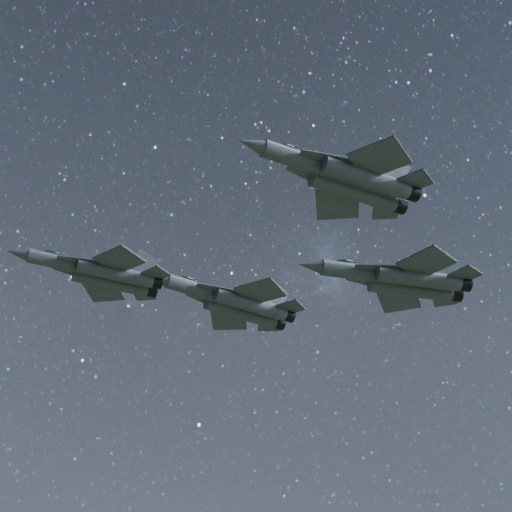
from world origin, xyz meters
name	(u,v)px	position (x,y,z in m)	size (l,w,h in m)	color
jet_lead	(101,273)	(-15.93, 6.75, 155.01)	(16.77, 11.97, 4.29)	#353D42
jet_left	(235,303)	(1.82, 13.01, 159.05)	(20.31, 14.19, 5.11)	#353D42
jet_right	(346,177)	(-0.69, -18.54, 153.81)	(17.69, 12.55, 4.50)	#353D42
jet_slot	(401,279)	(12.65, -6.29, 153.91)	(19.21, 13.24, 4.82)	#353D42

